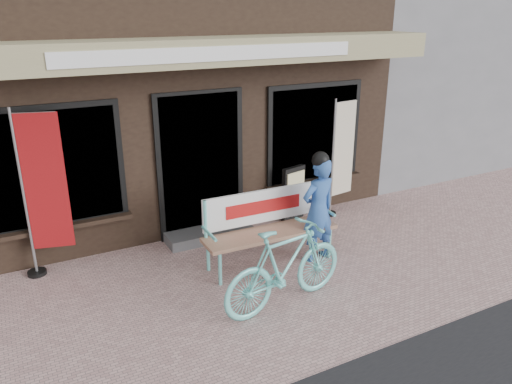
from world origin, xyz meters
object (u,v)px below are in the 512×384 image
person (318,208)px  menu_stand (293,193)px  bench (267,222)px  bicycle (285,266)px  nobori_red (43,192)px  nobori_cream (341,155)px

person → menu_stand: bearing=64.3°
bench → bicycle: bearing=-106.8°
person → menu_stand: (0.43, 1.32, -0.30)m
bicycle → menu_stand: size_ratio=1.87×
menu_stand → nobori_red: bearing=166.7°
bicycle → menu_stand: bearing=-42.3°
person → bicycle: bearing=-148.7°
person → nobori_red: size_ratio=0.70×
bicycle → nobori_cream: (2.26, 2.02, 0.51)m
bench → nobori_cream: size_ratio=0.95×
bicycle → menu_stand: 2.55m
person → menu_stand: size_ratio=1.71×
bicycle → nobori_cream: bearing=-56.8°
person → nobori_red: 3.54m
person → bench: bearing=151.5°
bicycle → menu_stand: bicycle is taller
bicycle → nobori_cream: size_ratio=0.86×
nobori_red → menu_stand: size_ratio=2.45×
person → bicycle: 1.30m
nobori_cream → menu_stand: nobori_cream is taller
person → nobori_cream: (1.28, 1.22, 0.25)m
nobori_red → bench: bearing=-6.6°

